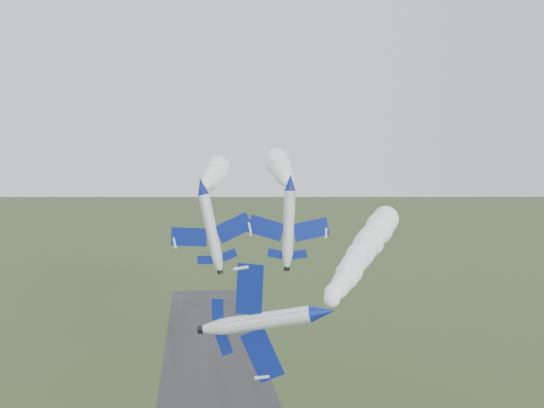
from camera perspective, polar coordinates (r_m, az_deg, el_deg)
The scene contains 6 objects.
jet_lead at distance 60.54m, azimuth 4.83°, elevation -10.13°, with size 7.84×14.01×11.74m.
smoke_trail_jet_lead at distance 92.78m, azimuth 8.77°, elevation -4.12°, with size 5.10×59.18×5.10m, color white, non-canonical shape.
jet_pair_left at distance 89.26m, azimuth -6.64°, elevation 1.69°, with size 11.98×14.52×4.12m.
smoke_trail_jet_pair_left at distance 128.08m, azimuth -5.44°, elevation 2.84°, with size 5.92×70.84×5.92m, color white, non-canonical shape.
jet_pair_right at distance 89.33m, azimuth 1.74°, elevation 2.08°, with size 12.07×14.43×3.57m.
smoke_trail_jet_pair_right at distance 128.18m, azimuth 0.76°, elevation 3.40°, with size 5.84×70.82×5.84m, color white, non-canonical shape.
Camera 1 is at (-5.10, -68.09, 45.95)m, focal length 40.00 mm.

